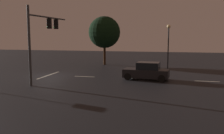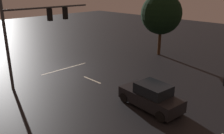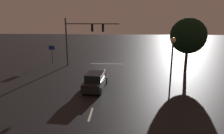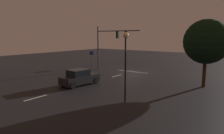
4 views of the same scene
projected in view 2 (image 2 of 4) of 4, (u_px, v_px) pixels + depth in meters
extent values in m
plane|color=black|center=(65.00, 69.00, 22.90)|extent=(80.00, 80.00, 0.00)
cylinder|color=#383A3D|center=(7.00, 47.00, 17.35)|extent=(0.22, 0.22, 6.73)
cylinder|color=#383A3D|center=(49.00, 7.00, 18.97)|extent=(7.44, 0.14, 0.14)
cube|color=black|center=(50.00, 15.00, 19.16)|extent=(0.32, 0.36, 1.00)
sphere|color=black|center=(48.00, 10.00, 19.18)|extent=(0.20, 0.20, 0.20)
sphere|color=black|center=(48.00, 14.00, 19.29)|extent=(0.20, 0.20, 0.20)
sphere|color=#19F24C|center=(49.00, 18.00, 19.39)|extent=(0.20, 0.20, 0.20)
cube|color=black|center=(65.00, 13.00, 20.15)|extent=(0.32, 0.36, 1.00)
sphere|color=black|center=(64.00, 9.00, 20.17)|extent=(0.20, 0.20, 0.20)
sphere|color=black|center=(64.00, 13.00, 20.27)|extent=(0.20, 0.20, 0.20)
sphere|color=#19F24C|center=(64.00, 17.00, 20.38)|extent=(0.20, 0.20, 0.20)
cube|color=beige|center=(92.00, 80.00, 20.20)|extent=(0.16, 2.20, 0.01)
cube|color=beige|center=(149.00, 103.00, 16.16)|extent=(0.16, 2.20, 0.01)
cube|color=beige|center=(65.00, 69.00, 22.95)|extent=(5.00, 0.16, 0.01)
cube|color=black|center=(150.00, 99.00, 15.48)|extent=(2.20, 4.45, 0.80)
cube|color=black|center=(153.00, 89.00, 15.09)|extent=(1.79, 2.24, 0.68)
cylinder|color=black|center=(124.00, 98.00, 16.24)|extent=(0.28, 0.70, 0.68)
cylinder|color=black|center=(141.00, 91.00, 17.25)|extent=(0.28, 0.70, 0.68)
cylinder|color=black|center=(161.00, 117.00, 13.90)|extent=(0.28, 0.70, 0.68)
cylinder|color=black|center=(178.00, 108.00, 14.90)|extent=(0.28, 0.70, 0.68)
sphere|color=#F9EFC6|center=(121.00, 90.00, 16.63)|extent=(0.20, 0.20, 0.20)
sphere|color=#F9EFC6|center=(135.00, 85.00, 17.41)|extent=(0.20, 0.20, 0.20)
cylinder|color=#382314|center=(159.00, 42.00, 27.18)|extent=(0.36, 0.36, 2.97)
sphere|color=black|center=(161.00, 14.00, 26.15)|extent=(4.53, 4.53, 4.53)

